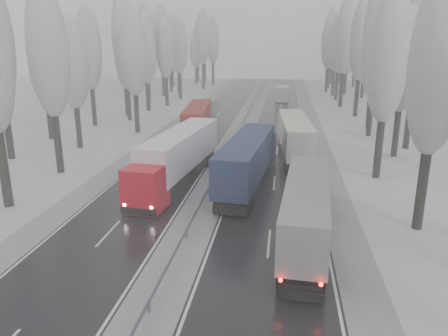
% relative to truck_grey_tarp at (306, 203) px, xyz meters
% --- Properties ---
extents(carriageway_right, '(7.50, 200.00, 0.03)m').
position_rel_truck_grey_tarp_xyz_m(carriageway_right, '(-2.21, 16.87, -2.33)').
color(carriageway_right, black).
rests_on(carriageway_right, ground).
extents(carriageway_left, '(7.50, 200.00, 0.03)m').
position_rel_truck_grey_tarp_xyz_m(carriageway_left, '(-12.71, 16.87, -2.33)').
color(carriageway_left, black).
rests_on(carriageway_left, ground).
extents(median_slush, '(3.00, 200.00, 0.04)m').
position_rel_truck_grey_tarp_xyz_m(median_slush, '(-7.46, 16.87, -2.33)').
color(median_slush, '#9D9EA4').
rests_on(median_slush, ground).
extents(shoulder_right, '(2.40, 200.00, 0.04)m').
position_rel_truck_grey_tarp_xyz_m(shoulder_right, '(2.74, 16.87, -2.33)').
color(shoulder_right, '#9D9EA4').
rests_on(shoulder_right, ground).
extents(shoulder_left, '(2.40, 200.00, 0.04)m').
position_rel_truck_grey_tarp_xyz_m(shoulder_left, '(-17.66, 16.87, -2.33)').
color(shoulder_left, '#9D9EA4').
rests_on(shoulder_left, ground).
extents(median_guardrail, '(0.12, 200.00, 0.76)m').
position_rel_truck_grey_tarp_xyz_m(median_guardrail, '(-7.46, 16.86, -1.75)').
color(median_guardrail, slate).
rests_on(median_guardrail, ground).
extents(tree_16, '(3.60, 3.60, 16.53)m').
position_rel_truck_grey_tarp_xyz_m(tree_16, '(7.58, 2.54, 8.32)').
color(tree_16, black).
rests_on(tree_16, ground).
extents(tree_18, '(3.60, 3.60, 16.58)m').
position_rel_truck_grey_tarp_xyz_m(tree_18, '(7.05, 13.90, 8.35)').
color(tree_18, black).
rests_on(tree_18, ground).
extents(tree_19, '(3.60, 3.60, 14.57)m').
position_rel_truck_grey_tarp_xyz_m(tree_19, '(12.56, 17.90, 7.07)').
color(tree_19, black).
rests_on(tree_19, ground).
extents(tree_20, '(3.60, 3.60, 15.71)m').
position_rel_truck_grey_tarp_xyz_m(tree_20, '(10.44, 22.04, 7.79)').
color(tree_20, black).
rests_on(tree_20, ground).
extents(tree_21, '(3.60, 3.60, 18.62)m').
position_rel_truck_grey_tarp_xyz_m(tree_21, '(12.67, 26.04, 9.65)').
color(tree_21, black).
rests_on(tree_21, ground).
extents(tree_22, '(3.60, 3.60, 15.86)m').
position_rel_truck_grey_tarp_xyz_m(tree_22, '(9.57, 32.47, 7.89)').
color(tree_22, black).
rests_on(tree_22, ground).
extents(tree_23, '(3.60, 3.60, 13.55)m').
position_rel_truck_grey_tarp_xyz_m(tree_23, '(15.85, 36.47, 6.42)').
color(tree_23, black).
rests_on(tree_23, ground).
extents(tree_24, '(3.60, 3.60, 20.49)m').
position_rel_truck_grey_tarp_xyz_m(tree_24, '(10.44, 37.89, 10.84)').
color(tree_24, black).
rests_on(tree_24, ground).
extents(tree_25, '(3.60, 3.60, 19.44)m').
position_rel_truck_grey_tarp_xyz_m(tree_25, '(17.36, 41.89, 10.17)').
color(tree_25, black).
rests_on(tree_25, ground).
extents(tree_26, '(3.60, 3.60, 18.78)m').
position_rel_truck_grey_tarp_xyz_m(tree_26, '(10.11, 48.14, 9.75)').
color(tree_26, black).
rests_on(tree_26, ground).
extents(tree_27, '(3.60, 3.60, 17.62)m').
position_rel_truck_grey_tarp_xyz_m(tree_27, '(17.26, 52.14, 9.01)').
color(tree_27, black).
rests_on(tree_27, ground).
extents(tree_28, '(3.60, 3.60, 19.62)m').
position_rel_truck_grey_tarp_xyz_m(tree_28, '(8.88, 58.82, 10.29)').
color(tree_28, black).
rests_on(tree_28, ground).
extents(tree_29, '(3.60, 3.60, 18.11)m').
position_rel_truck_grey_tarp_xyz_m(tree_29, '(16.25, 62.82, 9.32)').
color(tree_29, black).
rests_on(tree_29, ground).
extents(tree_30, '(3.60, 3.60, 17.86)m').
position_rel_truck_grey_tarp_xyz_m(tree_30, '(9.11, 68.57, 9.17)').
color(tree_30, black).
rests_on(tree_30, ground).
extents(tree_31, '(3.60, 3.60, 18.58)m').
position_rel_truck_grey_tarp_xyz_m(tree_31, '(15.02, 72.57, 9.62)').
color(tree_31, black).
rests_on(tree_31, ground).
extents(tree_32, '(3.60, 3.60, 17.33)m').
position_rel_truck_grey_tarp_xyz_m(tree_32, '(9.17, 76.08, 8.83)').
color(tree_32, black).
rests_on(tree_32, ground).
extents(tree_33, '(3.60, 3.60, 14.33)m').
position_rel_truck_grey_tarp_xyz_m(tree_33, '(12.31, 80.08, 6.91)').
color(tree_33, black).
rests_on(tree_33, ground).
extents(tree_34, '(3.60, 3.60, 17.63)m').
position_rel_truck_grey_tarp_xyz_m(tree_34, '(8.28, 83.19, 9.02)').
color(tree_34, black).
rests_on(tree_34, ground).
extents(tree_35, '(3.60, 3.60, 18.25)m').
position_rel_truck_grey_tarp_xyz_m(tree_35, '(17.49, 87.19, 9.42)').
color(tree_35, black).
rests_on(tree_35, ground).
extents(tree_36, '(3.60, 3.60, 20.23)m').
position_rel_truck_grey_tarp_xyz_m(tree_36, '(9.58, 93.03, 10.67)').
color(tree_36, black).
rests_on(tree_36, ground).
extents(tree_37, '(3.60, 3.60, 16.37)m').
position_rel_truck_grey_tarp_xyz_m(tree_37, '(16.56, 97.03, 8.21)').
color(tree_37, black).
rests_on(tree_37, ground).
extents(tree_38, '(3.60, 3.60, 17.97)m').
position_rel_truck_grey_tarp_xyz_m(tree_38, '(11.27, 103.60, 9.24)').
color(tree_38, black).
rests_on(tree_38, ground).
extents(tree_39, '(3.60, 3.60, 16.19)m').
position_rel_truck_grey_tarp_xyz_m(tree_39, '(14.09, 107.60, 8.10)').
color(tree_39, black).
rests_on(tree_39, ground).
extents(tree_58, '(3.60, 3.60, 17.21)m').
position_rel_truck_grey_tarp_xyz_m(tree_58, '(-22.58, 11.43, 8.75)').
color(tree_58, black).
rests_on(tree_58, ground).
extents(tree_60, '(3.60, 3.60, 14.84)m').
position_rel_truck_grey_tarp_xyz_m(tree_60, '(-25.20, 21.07, 7.24)').
color(tree_60, black).
rests_on(tree_60, ground).
extents(tree_61, '(3.60, 3.60, 13.95)m').
position_rel_truck_grey_tarp_xyz_m(tree_61, '(-30.98, 25.07, 6.67)').
color(tree_61, black).
rests_on(tree_61, ground).
extents(tree_62, '(3.60, 3.60, 16.04)m').
position_rel_truck_grey_tarp_xyz_m(tree_62, '(-21.40, 30.60, 8.01)').
color(tree_62, black).
rests_on(tree_62, ground).
extents(tree_63, '(3.60, 3.60, 16.88)m').
position_rel_truck_grey_tarp_xyz_m(tree_63, '(-29.31, 34.60, 8.54)').
color(tree_63, black).
rests_on(tree_63, ground).
extents(tree_64, '(3.60, 3.60, 15.42)m').
position_rel_truck_grey_tarp_xyz_m(tree_64, '(-25.72, 39.58, 7.61)').
color(tree_64, black).
rests_on(tree_64, ground).
extents(tree_65, '(3.60, 3.60, 19.48)m').
position_rel_truck_grey_tarp_xyz_m(tree_65, '(-27.51, 43.58, 10.20)').
color(tree_65, black).
rests_on(tree_65, ground).
extents(tree_66, '(3.60, 3.60, 15.23)m').
position_rel_truck_grey_tarp_xyz_m(tree_66, '(-25.61, 49.22, 7.49)').
color(tree_66, black).
rests_on(tree_66, ground).
extents(tree_67, '(3.60, 3.60, 17.09)m').
position_rel_truck_grey_tarp_xyz_m(tree_67, '(-27.00, 53.22, 8.68)').
color(tree_67, black).
rests_on(tree_67, ground).
extents(tree_68, '(3.60, 3.60, 16.65)m').
position_rel_truck_grey_tarp_xyz_m(tree_68, '(-24.04, 55.98, 8.40)').
color(tree_68, black).
rests_on(tree_68, ground).
extents(tree_69, '(3.60, 3.60, 19.35)m').
position_rel_truck_grey_tarp_xyz_m(tree_69, '(-28.88, 59.98, 10.11)').
color(tree_69, black).
rests_on(tree_69, ground).
extents(tree_70, '(3.60, 3.60, 17.09)m').
position_rel_truck_grey_tarp_xyz_m(tree_70, '(-23.78, 66.06, 8.68)').
color(tree_70, black).
rests_on(tree_70, ground).
extents(tree_71, '(3.60, 3.60, 19.61)m').
position_rel_truck_grey_tarp_xyz_m(tree_71, '(-28.54, 70.06, 10.28)').
color(tree_71, black).
rests_on(tree_71, ground).
extents(tree_72, '(3.60, 3.60, 15.11)m').
position_rel_truck_grey_tarp_xyz_m(tree_72, '(-26.39, 75.40, 7.41)').
color(tree_72, black).
rests_on(tree_72, ground).
extents(tree_73, '(3.60, 3.60, 17.22)m').
position_rel_truck_grey_tarp_xyz_m(tree_73, '(-29.27, 79.40, 8.76)').
color(tree_73, black).
rests_on(tree_73, ground).
extents(tree_74, '(3.60, 3.60, 19.68)m').
position_rel_truck_grey_tarp_xyz_m(tree_74, '(-22.53, 86.20, 10.32)').
color(tree_74, black).
rests_on(tree_74, ground).
extents(tree_75, '(3.60, 3.60, 18.60)m').
position_rel_truck_grey_tarp_xyz_m(tree_75, '(-31.65, 90.20, 9.64)').
color(tree_75, black).
rests_on(tree_75, ground).
extents(tree_76, '(3.60, 3.60, 18.55)m').
position_rel_truck_grey_tarp_xyz_m(tree_76, '(-21.51, 95.59, 9.60)').
color(tree_76, black).
rests_on(tree_76, ground).
extents(tree_77, '(3.60, 3.60, 14.32)m').
position_rel_truck_grey_tarp_xyz_m(tree_77, '(-27.12, 99.59, 6.91)').
color(tree_77, black).
rests_on(tree_77, ground).
extents(tree_78, '(3.60, 3.60, 19.55)m').
position_rel_truck_grey_tarp_xyz_m(tree_78, '(-25.02, 102.18, 10.24)').
color(tree_78, black).
rests_on(tree_78, ground).
extents(tree_79, '(3.60, 3.60, 17.07)m').
position_rel_truck_grey_tarp_xyz_m(tree_79, '(-27.79, 106.18, 8.66)').
color(tree_79, black).
rests_on(tree_79, ground).
extents(truck_grey_tarp, '(3.50, 15.81, 4.03)m').
position_rel_truck_grey_tarp_xyz_m(truck_grey_tarp, '(0.00, 0.00, 0.00)').
color(truck_grey_tarp, '#444448').
rests_on(truck_grey_tarp, ground).
extents(truck_blue_box, '(4.38, 17.35, 4.41)m').
position_rel_truck_grey_tarp_xyz_m(truck_blue_box, '(-4.37, 9.90, 0.23)').
color(truck_blue_box, navy).
rests_on(truck_blue_box, ground).
extents(truck_cream_box, '(3.84, 16.98, 4.32)m').
position_rel_truck_grey_tarp_xyz_m(truck_cream_box, '(-0.45, 20.39, 0.17)').
color(truck_cream_box, '#B1AD9D').
rests_on(truck_cream_box, ground).
extents(box_truck_distant, '(2.86, 8.21, 3.03)m').
position_rel_truck_grey_tarp_xyz_m(box_truck_distant, '(-2.08, 65.60, -0.81)').
color(box_truck_distant, '#B2B4BA').
rests_on(box_truck_distant, ground).
extents(truck_red_white, '(4.67, 17.59, 4.47)m').
position_rel_truck_grey_tarp_xyz_m(truck_red_white, '(-10.66, 9.65, 0.26)').
color(truck_red_white, red).
rests_on(truck_red_white, ground).
extents(truck_red_red, '(4.12, 16.48, 4.19)m').
position_rel_truck_grey_tarp_xyz_m(truck_red_red, '(-12.40, 26.97, 0.10)').
color(truck_red_red, red).
rests_on(truck_red_red, ground).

